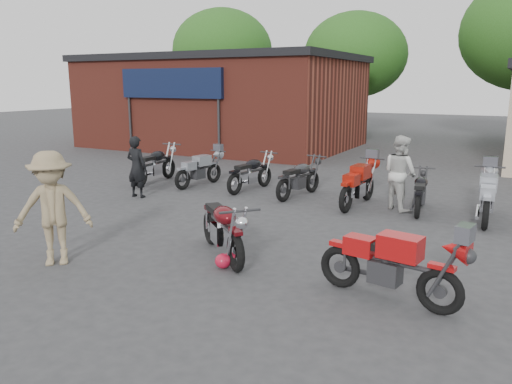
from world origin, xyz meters
The scene contains 17 objects.
ground centered at (0.00, 0.00, 0.00)m, with size 90.00×90.00×0.00m, color #333335.
brick_building centered at (-9.00, 14.00, 2.00)m, with size 12.00×8.00×4.00m, color maroon.
tree_0 centered at (-14.00, 22.00, 4.10)m, with size 6.56×6.56×8.20m, color #1F4713, non-canonical shape.
tree_1 centered at (-5.00, 22.00, 3.70)m, with size 5.92×5.92×7.40m, color #1F4713, non-canonical shape.
vintage_motorcycle centered at (-0.47, 0.15, 0.61)m, with size 2.10×0.69×1.22m, color #530A0F, non-canonical shape.
sportbike centered at (2.54, -0.26, 0.59)m, with size 2.04×0.67×1.19m, color red, non-canonical shape.
helmet centered at (-0.20, -0.29, 0.13)m, with size 0.27×0.27×0.25m, color #AB122A.
person_dark centered at (-5.03, 3.14, 0.82)m, with size 0.60×0.39×1.65m, color black.
person_light centered at (1.47, 5.09, 0.90)m, with size 0.88×0.68×1.81m, color beige.
person_tan centered at (-2.82, -1.43, 0.97)m, with size 1.25×0.72×1.93m, color #927C5A.
row_bike_0 centered at (-5.89, 4.96, 0.61)m, with size 2.11×0.70×1.23m, color black, non-canonical shape.
row_bike_1 centered at (-4.40, 5.17, 0.54)m, with size 1.87×0.62×1.08m, color gray, non-canonical shape.
row_bike_2 centered at (-2.74, 5.32, 0.56)m, with size 1.94×0.64×1.13m, color black, non-canonical shape.
row_bike_3 centered at (-1.20, 5.22, 0.57)m, with size 1.96×0.65×1.14m, color #262629, non-canonical shape.
row_bike_4 centered at (0.50, 4.96, 0.61)m, with size 2.11×0.70×1.22m, color #AE1B0E, non-canonical shape.
row_bike_5 centered at (1.97, 5.11, 0.53)m, with size 1.81×0.60×1.05m, color black, non-canonical shape.
row_bike_6 centered at (3.42, 4.96, 0.61)m, with size 2.10×0.69×1.22m, color #9CA0AA, non-canonical shape.
Camera 1 is at (3.98, -6.94, 3.02)m, focal length 35.00 mm.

